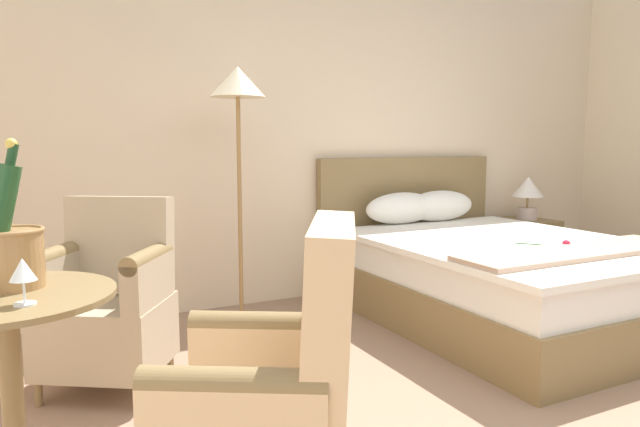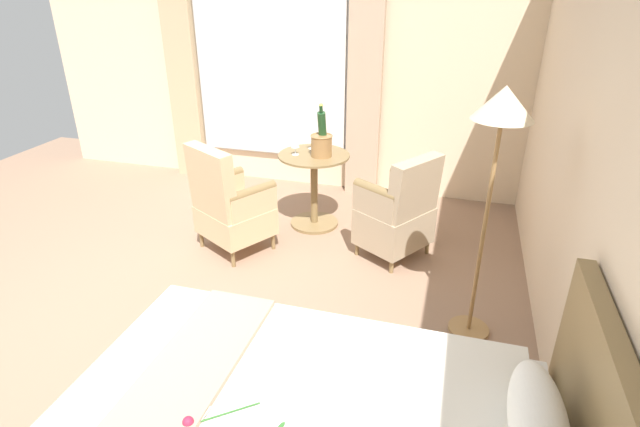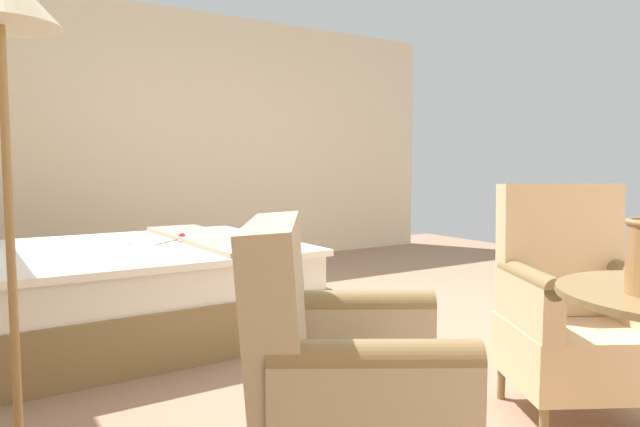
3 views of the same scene
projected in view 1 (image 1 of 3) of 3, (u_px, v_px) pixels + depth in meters
name	position (u px, v px, depth m)	size (l,w,h in m)	color
wall_headboard_side	(308.00, 125.00, 4.48)	(6.33, 0.12, 2.71)	beige
bed	(493.00, 273.00, 3.98)	(1.68, 2.24, 1.10)	olive
nightstand	(525.00, 248.00, 5.21)	(0.45, 0.47, 0.53)	olive
bedside_lamp	(528.00, 192.00, 5.14)	(0.28, 0.28, 0.39)	#BFABA4
floor_lamp_brass	(238.00, 108.00, 3.68)	(0.36, 0.36, 1.71)	#9B7344
side_table_round	(12.00, 390.00, 1.87)	(0.68, 0.68, 0.74)	olive
champagne_bucket	(11.00, 247.00, 1.90)	(0.21, 0.21, 0.50)	#9C7143
wine_glass_near_edge	(23.00, 272.00, 1.70)	(0.08, 0.08, 0.14)	white
armchair_by_window	(109.00, 304.00, 2.83)	(0.74, 0.73, 0.95)	olive
armchair_facing_bed	(276.00, 407.00, 1.68)	(0.75, 0.76, 1.00)	olive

